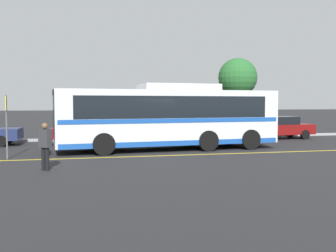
{
  "coord_description": "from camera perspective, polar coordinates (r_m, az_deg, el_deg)",
  "views": [
    {
      "loc": [
        -3.18,
        -18.71,
        2.32
      ],
      "look_at": [
        1.22,
        0.26,
        1.18
      ],
      "focal_mm": 42.0,
      "sensor_mm": 36.0,
      "label": 1
    }
  ],
  "objects": [
    {
      "name": "pedestrian_0",
      "position": [
        14.09,
        -17.42,
        -2.45
      ],
      "size": [
        0.46,
        0.44,
        1.64
      ],
      "rotation": [
        0.0,
        0.0,
        2.42
      ],
      "color": "black",
      "rests_on": "ground_plane"
    },
    {
      "name": "parked_car_2",
      "position": [
        23.63,
        1.86,
        -0.6
      ],
      "size": [
        4.85,
        2.01,
        1.35
      ],
      "rotation": [
        0.0,
        0.0,
        1.58
      ],
      "color": "olive",
      "rests_on": "ground_plane"
    },
    {
      "name": "bus_stop_sign",
      "position": [
        17.36,
        -22.4,
        0.93
      ],
      "size": [
        0.07,
        0.4,
        2.64
      ],
      "rotation": [
        0.0,
        0.0,
        1.65
      ],
      "color": "#59595E",
      "rests_on": "ground_plane"
    },
    {
      "name": "parked_car_3",
      "position": [
        26.42,
        16.0,
        -0.22
      ],
      "size": [
        4.38,
        2.05,
        1.45
      ],
      "rotation": [
        0.0,
        0.0,
        1.66
      ],
      "color": "maroon",
      "rests_on": "ground_plane"
    },
    {
      "name": "tree_0",
      "position": [
        30.75,
        10.08,
        6.89
      ],
      "size": [
        2.97,
        2.97,
        5.75
      ],
      "color": "#513823",
      "rests_on": "ground_plane"
    },
    {
      "name": "transit_bus",
      "position": [
        19.48,
        0.04,
        1.48
      ],
      "size": [
        11.37,
        3.48,
        3.26
      ],
      "rotation": [
        0.0,
        0.0,
        1.65
      ],
      "color": "silver",
      "rests_on": "ground_plane"
    },
    {
      "name": "curb_strip",
      "position": [
        25.32,
        -3.01,
        -1.73
      ],
      "size": [
        38.9,
        0.36,
        0.15
      ],
      "primitive_type": "cube",
      "color": "#99999E",
      "rests_on": "ground_plane"
    },
    {
      "name": "parked_car_1",
      "position": [
        22.8,
        -11.69,
        -0.68
      ],
      "size": [
        4.02,
        2.02,
        1.49
      ],
      "rotation": [
        0.0,
        0.0,
        -1.6
      ],
      "color": "maroon",
      "rests_on": "ground_plane"
    },
    {
      "name": "ground_plane",
      "position": [
        19.11,
        -3.41,
        -3.61
      ],
      "size": [
        220.0,
        220.0,
        0.0
      ],
      "primitive_type": "plane",
      "color": "#262628"
    },
    {
      "name": "lane_strip_0",
      "position": [
        17.49,
        1.63,
        -4.25
      ],
      "size": [
        30.9,
        0.2,
        0.01
      ],
      "primitive_type": "cube",
      "rotation": [
        0.0,
        0.0,
        1.57
      ],
      "color": "gold",
      "rests_on": "ground_plane"
    }
  ]
}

